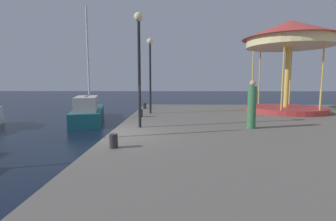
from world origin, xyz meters
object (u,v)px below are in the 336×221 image
Objects in this scene: carousel at (289,44)px; lamp_post_near_edge at (139,50)px; lamp_post_mid_promenade at (150,63)px; sailboat_teal at (88,112)px; bollard_north at (114,141)px; bollard_south at (145,106)px; person_by_the_water at (252,106)px; bollard_center at (140,113)px.

lamp_post_near_edge is (-8.31, -5.43, -1.04)m from carousel.
lamp_post_near_edge is 1.05× the size of lamp_post_mid_promenade.
sailboat_teal is 13.32m from carousel.
lamp_post_mid_promenade is 8.14m from bollard_north.
bollard_south is (3.67, 0.71, 0.33)m from sailboat_teal.
person_by_the_water is at bearing -54.14° from bollard_south.
sailboat_teal is at bearing 112.84° from bollard_north.
lamp_post_near_edge is at bearing -84.96° from bollard_south.
carousel is 9.98m from lamp_post_near_edge.
bollard_north is (0.06, -6.18, 0.00)m from bollard_center.
carousel is 1.21× the size of lamp_post_near_edge.
bollard_center is 5.82m from person_by_the_water.
lamp_post_mid_promenade is at bearing 89.71° from lamp_post_near_edge.
sailboat_teal reaches higher than person_by_the_water.
bollard_center is at bearing -105.09° from lamp_post_mid_promenade.
bollard_north is at bearing -67.16° from sailboat_teal.
lamp_post_near_edge reaches higher than person_by_the_water.
bollard_south is 1.00× the size of bollard_north.
sailboat_teal is 8.21m from lamp_post_near_edge.
sailboat_teal is at bearing 176.35° from carousel.
carousel is at bearing -3.65° from sailboat_teal.
bollard_south is at bearing 104.50° from lamp_post_mid_promenade.
bollard_north is at bearing -89.48° from bollard_center.
carousel is at bearing 6.44° from lamp_post_mid_promenade.
carousel reaches higher than lamp_post_near_edge.
bollard_south is at bearing 95.04° from lamp_post_near_edge.
bollard_north is at bearing -135.14° from carousel.
sailboat_teal is at bearing 144.13° from person_by_the_water.
lamp_post_mid_promenade is at bearing -22.01° from sailboat_teal.
lamp_post_mid_promenade is (4.30, -1.74, 3.08)m from sailboat_teal.
bollard_south is 0.21× the size of person_by_the_water.
carousel is 8.42m from lamp_post_mid_promenade.
sailboat_teal reaches higher than bollard_north.
carousel is 13.73× the size of bollard_south.
lamp_post_mid_promenade is 3.74m from bollard_south.
bollard_south is (-0.63, 2.45, -2.75)m from lamp_post_mid_promenade.
carousel is at bearing 44.86° from bollard_north.
carousel is 2.86× the size of person_by_the_water.
lamp_post_mid_promenade is (-8.29, -0.94, -1.17)m from carousel.
lamp_post_near_edge is 11.37× the size of bollard_south.
lamp_post_near_edge reaches higher than lamp_post_mid_promenade.
lamp_post_mid_promenade reaches higher than person_by_the_water.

